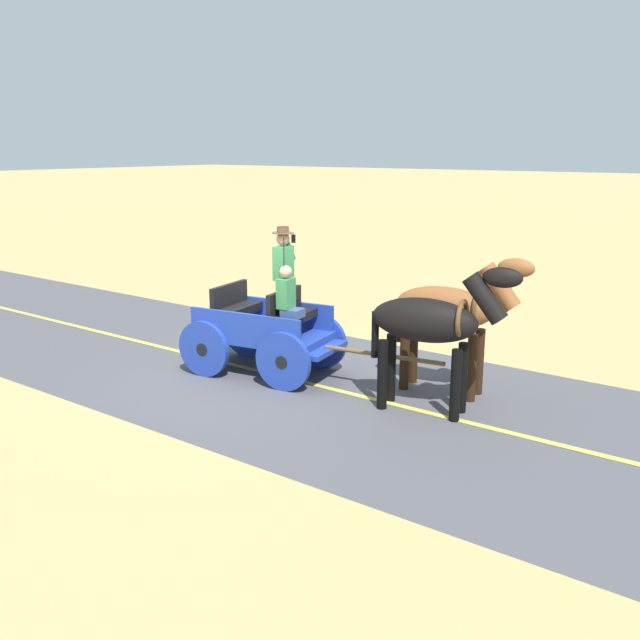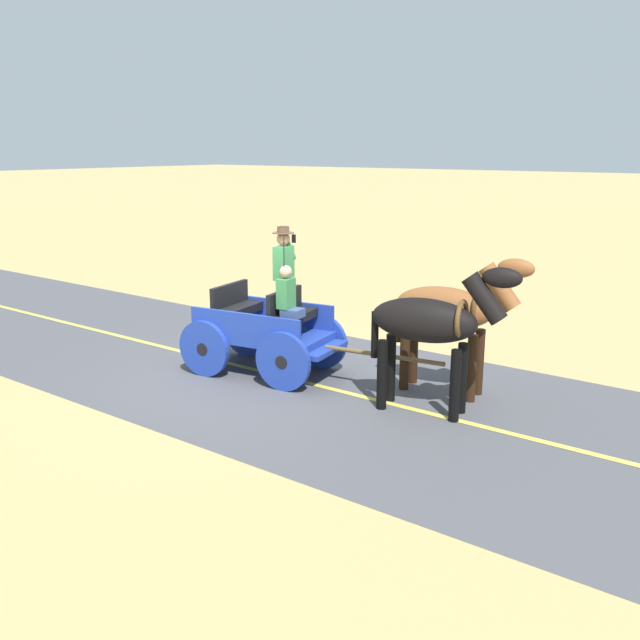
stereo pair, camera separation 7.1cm
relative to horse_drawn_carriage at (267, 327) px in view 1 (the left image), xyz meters
name	(u,v)px [view 1 (the left image)]	position (x,y,z in m)	size (l,w,h in m)	color
ground_plane	(259,371)	(0.05, -0.16, -0.82)	(200.00, 200.00, 0.00)	tan
road_surface	(259,371)	(0.05, -0.16, -0.81)	(5.59, 160.00, 0.01)	#4C4C51
road_centre_stripe	(259,371)	(0.05, -0.16, -0.81)	(0.12, 160.00, 0.00)	#DBCC4C
horse_drawn_carriage	(267,327)	(0.00, 0.00, 0.00)	(1.76, 4.51, 2.50)	#1E3899
horse_near_side	(451,311)	(-0.91, 2.93, 0.51)	(0.73, 2.14, 2.21)	brown
horse_off_side	(432,324)	(-0.01, 3.06, 0.51)	(0.83, 2.15, 2.21)	black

